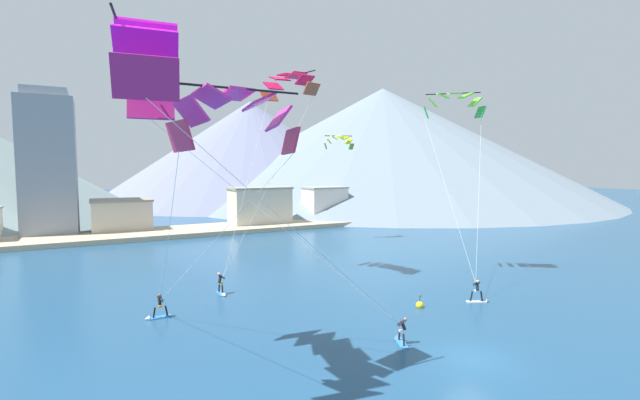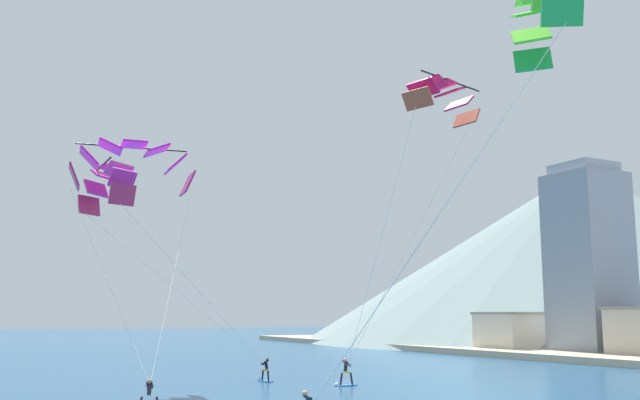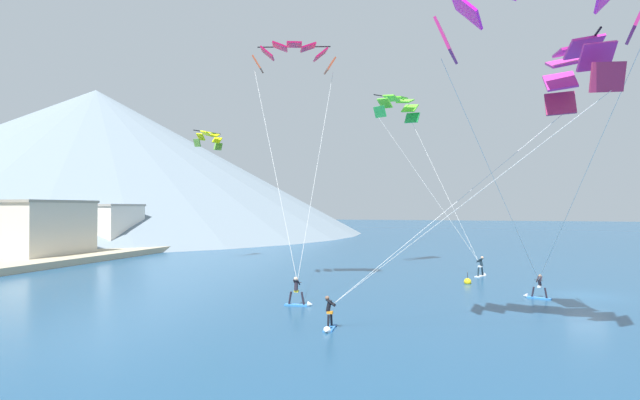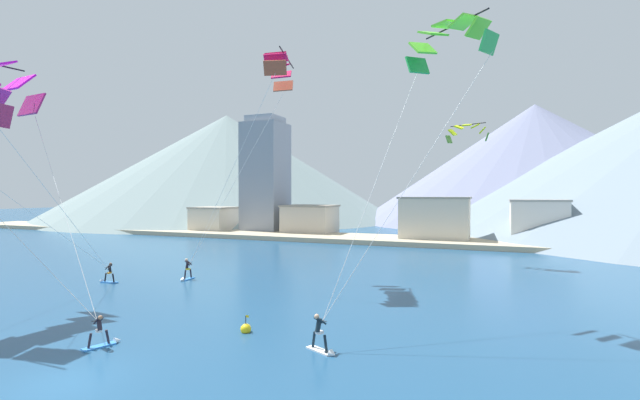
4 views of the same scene
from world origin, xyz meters
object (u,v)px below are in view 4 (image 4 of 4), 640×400
object	(u,v)px
race_marker_buoy	(246,329)
kitesurfer_far_left	(186,273)
kitesurfer_near_lead	(104,337)
parafoil_kite_near_trail	(448,39)
parafoil_kite_distant_high_outer	(467,131)
parafoil_kite_far_left	(278,68)
kitesurfer_mid_center	(107,277)
kitesurfer_near_trail	(322,340)

from	to	relation	value
race_marker_buoy	kitesurfer_far_left	bearing A→B (deg)	140.41
kitesurfer_near_lead	parafoil_kite_near_trail	size ratio (longest dim) A/B	0.11
kitesurfer_far_left	parafoil_kite_distant_high_outer	distance (m)	30.89
kitesurfer_far_left	parafoil_kite_far_left	size ratio (longest dim) A/B	0.11
race_marker_buoy	kitesurfer_mid_center	bearing A→B (deg)	159.10
kitesurfer_near_lead	parafoil_kite_near_trail	world-z (taller)	parafoil_kite_near_trail
kitesurfer_near_trail	kitesurfer_far_left	distance (m)	19.96
kitesurfer_near_lead	kitesurfer_mid_center	xyz separation A→B (m)	(-12.00, 10.82, 0.03)
kitesurfer_far_left	parafoil_kite_near_trail	world-z (taller)	parafoil_kite_near_trail
kitesurfer_mid_center	parafoil_kite_near_trail	xyz separation A→B (m)	(26.67, 0.08, 15.69)
kitesurfer_near_lead	parafoil_kite_near_trail	xyz separation A→B (m)	(14.67, 10.90, 15.72)
race_marker_buoy	kitesurfer_near_trail	bearing A→B (deg)	-13.79
kitesurfer_near_lead	race_marker_buoy	xyz separation A→B (m)	(5.15, 4.27, -0.28)
kitesurfer_near_trail	kitesurfer_far_left	bearing A→B (deg)	146.54
kitesurfer_near_lead	race_marker_buoy	distance (m)	6.70
kitesurfer_near_lead	parafoil_kite_near_trail	bearing A→B (deg)	36.62
kitesurfer_near_trail	kitesurfer_far_left	world-z (taller)	kitesurfer_far_left
kitesurfer_near_lead	kitesurfer_near_trail	world-z (taller)	kitesurfer_near_trail
kitesurfer_far_left	parafoil_kite_far_left	distance (m)	18.78
kitesurfer_far_left	parafoil_kite_near_trail	distance (m)	26.67
kitesurfer_near_trail	parafoil_kite_far_left	bearing A→B (deg)	124.25
kitesurfer_mid_center	parafoil_kite_distant_high_outer	xyz separation A→B (m)	(26.64, 21.25, 13.31)
parafoil_kite_far_left	race_marker_buoy	bearing A→B (deg)	-69.74
kitesurfer_far_left	parafoil_kite_far_left	xyz separation A→B (m)	(7.20, 2.88, 17.10)
kitesurfer_near_lead	kitesurfer_far_left	bearing A→B (deg)	115.54
kitesurfer_near_trail	parafoil_kite_far_left	world-z (taller)	parafoil_kite_far_left
parafoil_kite_near_trail	parafoil_kite_far_left	distance (m)	15.53
kitesurfer_mid_center	parafoil_kite_near_trail	distance (m)	30.94
kitesurfer_mid_center	kitesurfer_far_left	world-z (taller)	kitesurfer_far_left
parafoil_kite_near_trail	parafoil_kite_far_left	world-z (taller)	parafoil_kite_far_left
parafoil_kite_near_trail	parafoil_kite_far_left	size ratio (longest dim) A/B	0.92
kitesurfer_far_left	race_marker_buoy	xyz separation A→B (m)	(11.89, -9.84, -0.42)
kitesurfer_near_trail	race_marker_buoy	bearing A→B (deg)	166.21
kitesurfer_near_trail	race_marker_buoy	size ratio (longest dim) A/B	1.79
kitesurfer_mid_center	parafoil_kite_distant_high_outer	world-z (taller)	parafoil_kite_distant_high_outer
kitesurfer_mid_center	kitesurfer_far_left	bearing A→B (deg)	31.99
kitesurfer_near_trail	parafoil_kite_near_trail	xyz separation A→B (m)	(4.75, 7.79, 15.58)
kitesurfer_mid_center	parafoil_kite_distant_high_outer	distance (m)	36.58
kitesurfer_near_trail	kitesurfer_mid_center	world-z (taller)	kitesurfer_near_trail
parafoil_kite_distant_high_outer	race_marker_buoy	bearing A→B (deg)	-108.84
kitesurfer_near_trail	parafoil_kite_near_trail	size ratio (longest dim) A/B	0.12
kitesurfer_mid_center	kitesurfer_far_left	xyz separation A→B (m)	(5.26, 3.29, 0.11)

